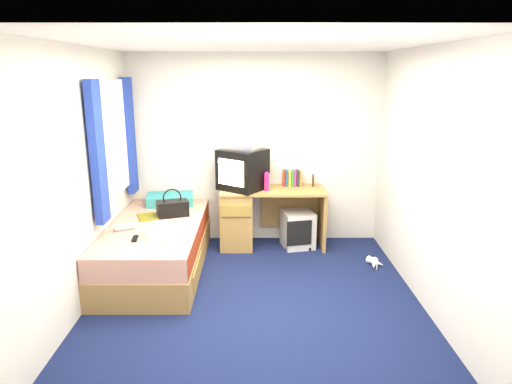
{
  "coord_description": "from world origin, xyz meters",
  "views": [
    {
      "loc": [
        -0.0,
        -4.06,
        2.17
      ],
      "look_at": [
        0.01,
        0.7,
        0.9
      ],
      "focal_mm": 32.0,
      "sensor_mm": 36.0,
      "label": 1
    }
  ],
  "objects_px": {
    "storage_cube": "(298,229)",
    "vcr": "(243,146)",
    "bed": "(157,247)",
    "water_bottle": "(124,227)",
    "pillow": "(170,199)",
    "colour_swatch_fan": "(156,242)",
    "crt_tv": "(243,169)",
    "picture_frame": "(313,180)",
    "desk": "(251,215)",
    "towel": "(164,230)",
    "pink_water_bottle": "(267,182)",
    "magazine": "(148,217)",
    "handbag": "(173,208)",
    "remote_control": "(135,239)",
    "aerosol_can": "(268,181)",
    "white_heels": "(375,263)"
  },
  "relations": [
    {
      "from": "crt_tv",
      "to": "towel",
      "type": "bearing_deg",
      "value": -90.44
    },
    {
      "from": "storage_cube",
      "to": "crt_tv",
      "type": "distance_m",
      "value": 1.04
    },
    {
      "from": "bed",
      "to": "crt_tv",
      "type": "xyz_separation_m",
      "value": [
        0.95,
        0.74,
        0.73
      ]
    },
    {
      "from": "bed",
      "to": "vcr",
      "type": "height_order",
      "value": "vcr"
    },
    {
      "from": "bed",
      "to": "towel",
      "type": "relative_size",
      "value": 6.42
    },
    {
      "from": "bed",
      "to": "remote_control",
      "type": "relative_size",
      "value": 12.5
    },
    {
      "from": "aerosol_can",
      "to": "remote_control",
      "type": "relative_size",
      "value": 1.22
    },
    {
      "from": "picture_frame",
      "to": "handbag",
      "type": "distance_m",
      "value": 1.81
    },
    {
      "from": "pink_water_bottle",
      "to": "towel",
      "type": "xyz_separation_m",
      "value": [
        -1.07,
        -1.0,
        -0.26
      ]
    },
    {
      "from": "crt_tv",
      "to": "remote_control",
      "type": "relative_size",
      "value": 4.21
    },
    {
      "from": "desk",
      "to": "picture_frame",
      "type": "bearing_deg",
      "value": 11.1
    },
    {
      "from": "handbag",
      "to": "water_bottle",
      "type": "relative_size",
      "value": 2.0
    },
    {
      "from": "towel",
      "to": "water_bottle",
      "type": "relative_size",
      "value": 1.56
    },
    {
      "from": "handbag",
      "to": "water_bottle",
      "type": "bearing_deg",
      "value": -149.75
    },
    {
      "from": "vcr",
      "to": "water_bottle",
      "type": "distance_m",
      "value": 1.7
    },
    {
      "from": "pillow",
      "to": "pink_water_bottle",
      "type": "height_order",
      "value": "pink_water_bottle"
    },
    {
      "from": "bed",
      "to": "pillow",
      "type": "xyz_separation_m",
      "value": [
        0.03,
        0.78,
        0.33
      ]
    },
    {
      "from": "pink_water_bottle",
      "to": "towel",
      "type": "bearing_deg",
      "value": -137.17
    },
    {
      "from": "pillow",
      "to": "picture_frame",
      "type": "height_order",
      "value": "picture_frame"
    },
    {
      "from": "towel",
      "to": "white_heels",
      "type": "relative_size",
      "value": 1.06
    },
    {
      "from": "desk",
      "to": "remote_control",
      "type": "xyz_separation_m",
      "value": [
        -1.15,
        -1.21,
        0.14
      ]
    },
    {
      "from": "picture_frame",
      "to": "colour_swatch_fan",
      "type": "distance_m",
      "value": 2.28
    },
    {
      "from": "pillow",
      "to": "colour_swatch_fan",
      "type": "xyz_separation_m",
      "value": [
        0.1,
        -1.35,
        -0.06
      ]
    },
    {
      "from": "picture_frame",
      "to": "water_bottle",
      "type": "relative_size",
      "value": 0.7
    },
    {
      "from": "pink_water_bottle",
      "to": "remote_control",
      "type": "height_order",
      "value": "pink_water_bottle"
    },
    {
      "from": "vcr",
      "to": "handbag",
      "type": "distance_m",
      "value": 1.13
    },
    {
      "from": "pillow",
      "to": "white_heels",
      "type": "bearing_deg",
      "value": -16.21
    },
    {
      "from": "towel",
      "to": "white_heels",
      "type": "bearing_deg",
      "value": 10.02
    },
    {
      "from": "water_bottle",
      "to": "vcr",
      "type": "bearing_deg",
      "value": 37.02
    },
    {
      "from": "crt_tv",
      "to": "pillow",
      "type": "bearing_deg",
      "value": -147.31
    },
    {
      "from": "bed",
      "to": "water_bottle",
      "type": "distance_m",
      "value": 0.46
    },
    {
      "from": "storage_cube",
      "to": "vcr",
      "type": "bearing_deg",
      "value": 163.98
    },
    {
      "from": "crt_tv",
      "to": "picture_frame",
      "type": "xyz_separation_m",
      "value": [
        0.9,
        0.16,
        -0.18
      ]
    },
    {
      "from": "bed",
      "to": "vcr",
      "type": "bearing_deg",
      "value": 37.98
    },
    {
      "from": "desk",
      "to": "vcr",
      "type": "xyz_separation_m",
      "value": [
        -0.1,
        0.0,
        0.88
      ]
    },
    {
      "from": "handbag",
      "to": "colour_swatch_fan",
      "type": "distance_m",
      "value": 0.88
    },
    {
      "from": "vcr",
      "to": "towel",
      "type": "distance_m",
      "value": 1.5
    },
    {
      "from": "vcr",
      "to": "handbag",
      "type": "bearing_deg",
      "value": -122.26
    },
    {
      "from": "towel",
      "to": "water_bottle",
      "type": "bearing_deg",
      "value": 161.93
    },
    {
      "from": "picture_frame",
      "to": "aerosol_can",
      "type": "distance_m",
      "value": 0.61
    },
    {
      "from": "aerosol_can",
      "to": "handbag",
      "type": "relative_size",
      "value": 0.49
    },
    {
      "from": "bed",
      "to": "storage_cube",
      "type": "height_order",
      "value": "bed"
    },
    {
      "from": "storage_cube",
      "to": "towel",
      "type": "xyz_separation_m",
      "value": [
        -1.48,
        -1.03,
        0.36
      ]
    },
    {
      "from": "towel",
      "to": "remote_control",
      "type": "distance_m",
      "value": 0.31
    },
    {
      "from": "magazine",
      "to": "colour_swatch_fan",
      "type": "relative_size",
      "value": 1.27
    },
    {
      "from": "desk",
      "to": "crt_tv",
      "type": "height_order",
      "value": "crt_tv"
    },
    {
      "from": "pillow",
      "to": "desk",
      "type": "xyz_separation_m",
      "value": [
        1.02,
        -0.04,
        -0.2
      ]
    },
    {
      "from": "vcr",
      "to": "colour_swatch_fan",
      "type": "bearing_deg",
      "value": -93.19
    },
    {
      "from": "aerosol_can",
      "to": "towel",
      "type": "xyz_separation_m",
      "value": [
        -1.09,
        -1.07,
        -0.26
      ]
    },
    {
      "from": "crt_tv",
      "to": "magazine",
      "type": "height_order",
      "value": "crt_tv"
    }
  ]
}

